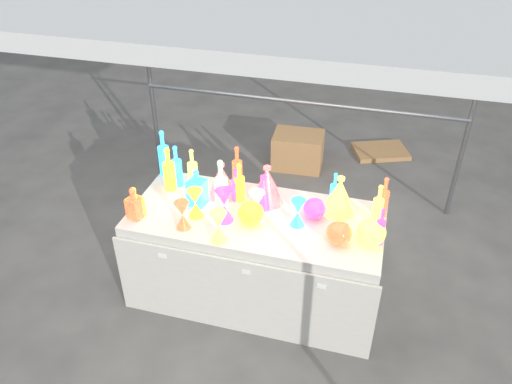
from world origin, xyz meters
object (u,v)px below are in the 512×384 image
(bottle_0, at_px, (169,169))
(hourglass_0, at_px, (182,215))
(display_table, at_px, (256,256))
(cardboard_box_closed, at_px, (298,150))
(lampshade_0, at_px, (222,179))
(globe_0, at_px, (251,214))
(decanter_0, at_px, (135,202))

(bottle_0, xyz_separation_m, hourglass_0, (0.28, -0.43, -0.07))
(hourglass_0, bearing_deg, display_table, 29.90)
(display_table, bearing_deg, cardboard_box_closed, 92.11)
(bottle_0, relative_size, lampshade_0, 1.32)
(display_table, xyz_separation_m, globe_0, (-0.01, -0.08, 0.45))
(display_table, bearing_deg, bottle_0, 166.82)
(cardboard_box_closed, xyz_separation_m, decanter_0, (-0.74, -2.24, 0.68))
(cardboard_box_closed, height_order, decanter_0, decanter_0)
(lampshade_0, bearing_deg, bottle_0, 159.16)
(cardboard_box_closed, bearing_deg, decanter_0, -111.53)
(bottle_0, distance_m, lampshade_0, 0.41)
(display_table, bearing_deg, globe_0, -98.63)
(display_table, xyz_separation_m, lampshade_0, (-0.32, 0.19, 0.51))
(decanter_0, relative_size, globe_0, 1.34)
(decanter_0, relative_size, hourglass_0, 1.18)
(display_table, height_order, lampshade_0, lampshade_0)
(bottle_0, bearing_deg, globe_0, -19.49)
(display_table, bearing_deg, decanter_0, -164.33)
(cardboard_box_closed, relative_size, bottle_0, 1.50)
(bottle_0, bearing_deg, cardboard_box_closed, 70.56)
(decanter_0, distance_m, globe_0, 0.81)
(display_table, height_order, bottle_0, bottle_0)
(decanter_0, bearing_deg, hourglass_0, 15.93)
(display_table, relative_size, hourglass_0, 8.87)
(cardboard_box_closed, bearing_deg, display_table, -91.16)
(decanter_0, bearing_deg, cardboard_box_closed, 92.02)
(bottle_0, xyz_separation_m, decanter_0, (-0.09, -0.40, -0.06))
(cardboard_box_closed, bearing_deg, bottle_0, -112.71)
(display_table, bearing_deg, hourglass_0, -150.10)
(hourglass_0, bearing_deg, globe_0, 21.88)
(lampshade_0, bearing_deg, globe_0, -66.58)
(hourglass_0, relative_size, globe_0, 1.13)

